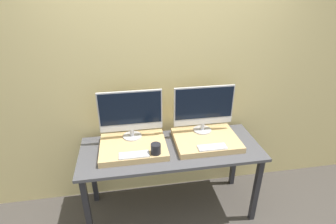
# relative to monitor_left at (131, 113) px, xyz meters

# --- Properties ---
(wall_back) EXTENTS (8.00, 0.04, 2.60)m
(wall_back) POSITION_rel_monitor_left_xyz_m (0.36, 0.23, 0.19)
(wall_back) COLOR #DBC684
(wall_back) RESTS_ON ground_plane
(workbench) EXTENTS (1.73, 0.67, 0.79)m
(workbench) POSITION_rel_monitor_left_xyz_m (0.36, -0.17, -0.41)
(workbench) COLOR #47474C
(workbench) RESTS_ON ground_plane
(wooden_riser_left) EXTENTS (0.62, 0.49, 0.06)m
(wooden_riser_left) POSITION_rel_monitor_left_xyz_m (0.00, -0.14, -0.29)
(wooden_riser_left) COLOR tan
(wooden_riser_left) RESTS_ON workbench
(monitor_left) EXTENTS (0.60, 0.19, 0.48)m
(monitor_left) POSITION_rel_monitor_left_xyz_m (0.00, 0.00, 0.00)
(monitor_left) COLOR #B2B2B7
(monitor_left) RESTS_ON wooden_riser_left
(keyboard_left) EXTENTS (0.27, 0.10, 0.01)m
(keyboard_left) POSITION_rel_monitor_left_xyz_m (0.00, -0.32, -0.26)
(keyboard_left) COLOR silver
(keyboard_left) RESTS_ON wooden_riser_left
(mug) EXTENTS (0.09, 0.09, 0.10)m
(mug) POSITION_rel_monitor_left_xyz_m (0.19, -0.32, -0.21)
(mug) COLOR black
(mug) RESTS_ON wooden_riser_left
(wooden_riser_right) EXTENTS (0.62, 0.49, 0.06)m
(wooden_riser_right) POSITION_rel_monitor_left_xyz_m (0.72, -0.14, -0.29)
(wooden_riser_right) COLOR tan
(wooden_riser_right) RESTS_ON workbench
(monitor_right) EXTENTS (0.60, 0.19, 0.48)m
(monitor_right) POSITION_rel_monitor_left_xyz_m (0.72, 0.00, 0.00)
(monitor_right) COLOR #B2B2B7
(monitor_right) RESTS_ON wooden_riser_right
(keyboard_right) EXTENTS (0.27, 0.10, 0.01)m
(keyboard_right) POSITION_rel_monitor_left_xyz_m (0.72, -0.32, -0.26)
(keyboard_right) COLOR silver
(keyboard_right) RESTS_ON wooden_riser_right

